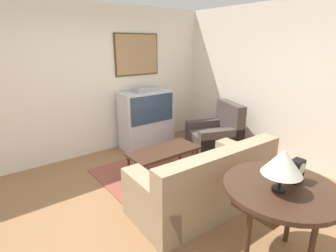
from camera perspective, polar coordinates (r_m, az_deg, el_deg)
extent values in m
plane|color=#8E6642|center=(3.61, -3.17, -16.59)|extent=(12.00, 12.00, 0.00)
cube|color=silver|center=(4.94, -17.73, 8.96)|extent=(12.00, 0.06, 2.70)
cube|color=#4C381E|center=(5.32, -6.79, 15.19)|extent=(0.96, 0.03, 0.79)
cube|color=#A37F56|center=(5.31, -6.68, 15.18)|extent=(0.91, 0.01, 0.74)
cube|color=silver|center=(5.00, 22.55, 8.55)|extent=(0.06, 12.00, 2.70)
cube|color=brown|center=(4.35, -0.63, -10.03)|extent=(1.96, 1.70, 0.01)
cube|color=silver|center=(5.37, -4.61, -1.68)|extent=(1.07, 0.45, 0.50)
cube|color=silver|center=(5.22, -4.76, 4.14)|extent=(1.07, 0.45, 0.62)
cube|color=#2D425B|center=(5.03, -3.35, 3.67)|extent=(0.96, 0.01, 0.54)
cube|color=#9E9EA3|center=(5.15, -4.86, 7.97)|extent=(0.48, 0.24, 0.09)
cube|color=#9E8466|center=(3.50, 7.29, -13.49)|extent=(1.85, 0.94, 0.45)
cube|color=#9E8466|center=(3.09, 11.76, -8.97)|extent=(1.82, 0.28, 0.42)
cube|color=#9E8466|center=(3.98, 15.82, -8.68)|extent=(0.27, 0.88, 0.61)
cube|color=#9E8466|center=(3.05, -4.12, -16.74)|extent=(0.27, 0.88, 0.61)
cube|color=#715F49|center=(3.47, 14.78, -6.88)|extent=(0.36, 0.13, 0.34)
cube|color=#715F49|center=(2.94, 4.23, -10.98)|extent=(0.36, 0.13, 0.34)
cube|color=#473D38|center=(5.19, 9.72, -3.24)|extent=(1.10, 1.07, 0.39)
cube|color=#473D38|center=(5.20, 13.37, 2.02)|extent=(0.46, 0.82, 0.55)
cube|color=#473D38|center=(5.45, 8.26, -1.39)|extent=(0.86, 0.46, 0.53)
cube|color=#473D38|center=(4.90, 11.44, -3.77)|extent=(0.86, 0.46, 0.53)
cube|color=#3D2619|center=(4.10, -0.91, -5.44)|extent=(1.12, 0.52, 0.04)
cylinder|color=#3D2619|center=(3.77, -5.30, -11.37)|extent=(0.04, 0.04, 0.40)
cylinder|color=#3D2619|center=(4.34, 6.29, -7.35)|extent=(0.04, 0.04, 0.40)
cylinder|color=#3D2619|center=(4.10, -8.54, -8.99)|extent=(0.04, 0.04, 0.40)
cylinder|color=#3D2619|center=(4.63, 2.63, -5.60)|extent=(0.04, 0.04, 0.40)
cylinder|color=#3D2619|center=(2.60, 23.42, -12.33)|extent=(1.02, 1.02, 0.04)
cube|color=#3D2619|center=(2.63, 23.25, -13.51)|extent=(0.87, 0.41, 0.08)
cylinder|color=#3D2619|center=(2.59, 16.91, -22.66)|extent=(0.05, 0.05, 0.77)
cylinder|color=#3D2619|center=(3.10, 25.05, -16.20)|extent=(0.05, 0.05, 0.77)
cylinder|color=#3D2619|center=(2.71, 28.79, -22.15)|extent=(0.05, 0.05, 0.77)
cylinder|color=black|center=(2.50, 22.99, -12.59)|extent=(0.11, 0.11, 0.02)
cylinder|color=black|center=(2.42, 23.48, -9.10)|extent=(0.02, 0.02, 0.31)
cone|color=white|center=(2.38, 23.74, -7.13)|extent=(0.34, 0.34, 0.22)
cube|color=black|center=(2.67, 26.15, -8.74)|extent=(0.13, 0.09, 0.21)
cylinder|color=white|center=(2.64, 27.19, -8.30)|extent=(0.11, 0.01, 0.11)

